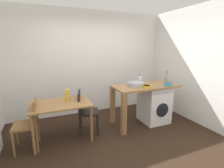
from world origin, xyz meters
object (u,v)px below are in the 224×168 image
bottle_tall_green (140,80)px  vase (68,95)px  colander (168,84)px  chair_opposite (85,110)px  dining_table (61,108)px  mixing_bowl (147,86)px  chair_person_seat (30,121)px  washing_machine (154,104)px  utensil_crock (166,80)px

bottle_tall_green → vase: bearing=-177.6°
vase → colander: bearing=-9.3°
chair_opposite → vase: (-0.33, 0.03, 0.35)m
dining_table → chair_opposite: (0.48, 0.07, -0.14)m
mixing_bowl → colander: colander is taller
vase → chair_opposite: bearing=-5.3°
chair_person_seat → washing_machine: chair_person_seat is taller
utensil_crock → colander: bearing=-123.7°
chair_person_seat → chair_opposite: 1.04m
washing_machine → bottle_tall_green: (-0.29, 0.21, 0.58)m
bottle_tall_green → vase: size_ratio=0.93×
bottle_tall_green → vase: (-1.71, -0.07, -0.16)m
washing_machine → bottle_tall_green: bottle_tall_green is taller
washing_machine → colander: colander is taller
chair_person_seat → vase: bearing=-70.5°
bottle_tall_green → colander: bottle_tall_green is taller
bottle_tall_green → colander: bearing=-42.1°
chair_opposite → bottle_tall_green: bearing=109.2°
utensil_crock → chair_person_seat: bearing=-177.8°
chair_person_seat → washing_machine: 2.69m
dining_table → chair_person_seat: (-0.55, -0.10, -0.14)m
washing_machine → mixing_bowl: size_ratio=4.68×
bottle_tall_green → mixing_bowl: (-0.09, -0.41, -0.07)m
dining_table → colander: bearing=-6.3°
dining_table → mixing_bowl: (1.77, -0.24, 0.30)m
vase → utensil_crock: bearing=-2.1°
mixing_bowl → colander: bearing=-2.0°
dining_table → bottle_tall_green: size_ratio=5.27×
washing_machine → chair_person_seat: bearing=-178.6°
bottle_tall_green → mixing_bowl: size_ratio=1.14×
mixing_bowl → vase: (-1.62, 0.34, -0.10)m
chair_opposite → washing_machine: size_ratio=1.05×
mixing_bowl → vase: size_ratio=0.81×
utensil_crock → bottle_tall_green: bearing=166.5°
colander → mixing_bowl: bearing=178.0°
chair_person_seat → mixing_bowl: 2.36m
washing_machine → vase: size_ratio=3.81×
dining_table → utensil_crock: 2.53m
washing_machine → utensil_crock: size_ratio=2.87×
chair_person_seat → mixing_bowl: (2.31, -0.13, 0.44)m
dining_table → utensil_crock: size_ratio=3.67×
dining_table → mixing_bowl: mixing_bowl is taller
chair_person_seat → colander: bearing=-89.9°
chair_person_seat → vase: size_ratio=3.99×
dining_table → washing_machine: 2.15m
chair_opposite → washing_machine: (1.66, -0.11, -0.08)m
washing_machine → colander: bearing=-49.3°
chair_opposite → colander: bearing=95.0°
vase → mixing_bowl: bearing=-11.8°
colander → vase: bearing=170.7°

